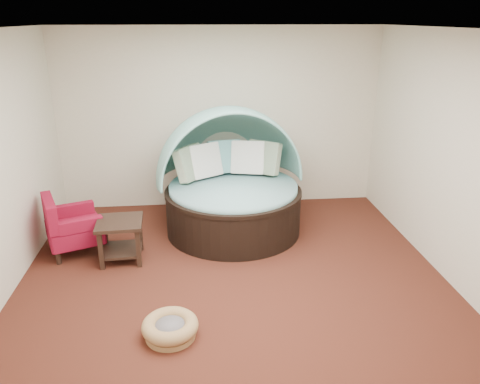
{
  "coord_description": "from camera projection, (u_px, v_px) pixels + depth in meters",
  "views": [
    {
      "loc": [
        -0.39,
        -4.75,
        2.91
      ],
      "look_at": [
        0.13,
        0.6,
        0.89
      ],
      "focal_mm": 35.0,
      "sensor_mm": 36.0,
      "label": 1
    }
  ],
  "objects": [
    {
      "name": "floor",
      "position": [
        234.0,
        281.0,
        5.48
      ],
      "size": [
        5.0,
        5.0,
        0.0
      ],
      "primitive_type": "plane",
      "color": "#4B2115",
      "rests_on": "ground"
    },
    {
      "name": "wall_back",
      "position": [
        220.0,
        120.0,
        7.32
      ],
      "size": [
        5.0,
        0.0,
        5.0
      ],
      "primitive_type": "plane",
      "rotation": [
        1.57,
        0.0,
        0.0
      ],
      "color": "beige",
      "rests_on": "floor"
    },
    {
      "name": "wall_front",
      "position": [
        270.0,
        300.0,
        2.66
      ],
      "size": [
        5.0,
        0.0,
        5.0
      ],
      "primitive_type": "plane",
      "rotation": [
        -1.57,
        0.0,
        0.0
      ],
      "color": "beige",
      "rests_on": "floor"
    },
    {
      "name": "wall_right",
      "position": [
        456.0,
        161.0,
        5.22
      ],
      "size": [
        0.0,
        5.0,
        5.0
      ],
      "primitive_type": "plane",
      "rotation": [
        1.57,
        0.0,
        -1.57
      ],
      "color": "beige",
      "rests_on": "floor"
    },
    {
      "name": "ceiling",
      "position": [
        232.0,
        29.0,
        4.5
      ],
      "size": [
        5.0,
        5.0,
        0.0
      ],
      "primitive_type": "plane",
      "rotation": [
        3.14,
        0.0,
        0.0
      ],
      "color": "white",
      "rests_on": "wall_back"
    },
    {
      "name": "canopy_daybed",
      "position": [
        231.0,
        174.0,
        6.61
      ],
      "size": [
        2.26,
        2.21,
        1.76
      ],
      "rotation": [
        0.0,
        0.0,
        0.16
      ],
      "color": "black",
      "rests_on": "floor"
    },
    {
      "name": "pet_basket",
      "position": [
        170.0,
        328.0,
        4.5
      ],
      "size": [
        0.64,
        0.64,
        0.19
      ],
      "rotation": [
        0.0,
        0.0,
        -0.19
      ],
      "color": "olive",
      "rests_on": "floor"
    },
    {
      "name": "red_armchair",
      "position": [
        70.0,
        226.0,
        6.06
      ],
      "size": [
        0.87,
        0.87,
        0.79
      ],
      "rotation": [
        0.0,
        0.0,
        0.38
      ],
      "color": "black",
      "rests_on": "floor"
    },
    {
      "name": "side_table",
      "position": [
        121.0,
        235.0,
        5.87
      ],
      "size": [
        0.59,
        0.59,
        0.54
      ],
      "rotation": [
        0.0,
        0.0,
        0.05
      ],
      "color": "black",
      "rests_on": "floor"
    }
  ]
}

